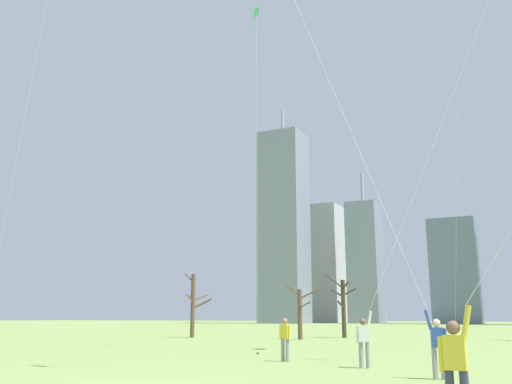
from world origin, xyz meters
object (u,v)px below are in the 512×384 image
(kite_flyer_midfield_left_purple, at_px, (400,242))
(bare_tree_center, at_px, (300,312))
(kite_flyer_foreground_left_white, at_px, (411,280))
(bystander_strolling_midfield, at_px, (285,337))
(bare_tree_far_right_edge, at_px, (343,305))
(bare_tree_leftmost, at_px, (194,304))
(distant_kite_high_overhead_green, at_px, (256,48))

(kite_flyer_midfield_left_purple, relative_size, bare_tree_center, 4.97)
(bare_tree_center, bearing_deg, kite_flyer_foreground_left_white, -61.98)
(bystander_strolling_midfield, relative_size, bare_tree_far_right_edge, 0.32)
(bare_tree_far_right_edge, xyz_separation_m, bare_tree_leftmost, (-11.31, -4.87, 0.06))
(bystander_strolling_midfield, relative_size, distant_kite_high_overhead_green, 0.08)
(bystander_strolling_midfield, height_order, bare_tree_far_right_edge, bare_tree_far_right_edge)
(kite_flyer_foreground_left_white, xyz_separation_m, bystander_strolling_midfield, (-5.68, 4.23, -1.80))
(kite_flyer_midfield_left_purple, xyz_separation_m, distant_kite_high_overhead_green, (-8.88, 6.94, 12.40))
(kite_flyer_foreground_left_white, distance_m, bare_tree_leftmost, 32.73)
(distant_kite_high_overhead_green, bearing_deg, bystander_strolling_midfield, -55.44)
(distant_kite_high_overhead_green, relative_size, bare_tree_leftmost, 3.71)
(bare_tree_leftmost, bearing_deg, bare_tree_far_right_edge, 23.28)
(kite_flyer_midfield_left_purple, bearing_deg, bystander_strolling_midfield, 167.92)
(distant_kite_high_overhead_green, relative_size, bare_tree_far_right_edge, 3.85)
(bystander_strolling_midfield, xyz_separation_m, bare_tree_far_right_edge, (-5.23, 24.66, 1.71))
(bare_tree_far_right_edge, bearing_deg, bystander_strolling_midfield, -78.03)
(bystander_strolling_midfield, bearing_deg, distant_kite_high_overhead_green, 124.56)
(kite_flyer_foreground_left_white, relative_size, bare_tree_center, 3.94)
(bystander_strolling_midfield, height_order, bare_tree_leftmost, bare_tree_leftmost)
(kite_flyer_foreground_left_white, relative_size, bare_tree_far_right_edge, 3.19)
(bystander_strolling_midfield, relative_size, bare_tree_center, 0.40)
(kite_flyer_midfield_left_purple, bearing_deg, bare_tree_leftmost, 135.71)
(bare_tree_leftmost, height_order, bare_tree_center, bare_tree_leftmost)
(bare_tree_center, bearing_deg, bare_tree_far_right_edge, 69.05)
(bare_tree_far_right_edge, relative_size, bare_tree_center, 1.24)
(kite_flyer_foreground_left_white, height_order, bare_tree_far_right_edge, kite_flyer_foreground_left_white)
(bare_tree_leftmost, bearing_deg, kite_flyer_midfield_left_purple, -44.29)
(kite_flyer_midfield_left_purple, relative_size, kite_flyer_foreground_left_white, 1.26)
(kite_flyer_midfield_left_purple, bearing_deg, bare_tree_far_right_edge, 111.34)
(kite_flyer_foreground_left_white, bearing_deg, distant_kite_high_overhead_green, 133.88)
(bare_tree_far_right_edge, bearing_deg, kite_flyer_midfield_left_purple, -68.66)
(bystander_strolling_midfield, bearing_deg, kite_flyer_foreground_left_white, -36.67)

